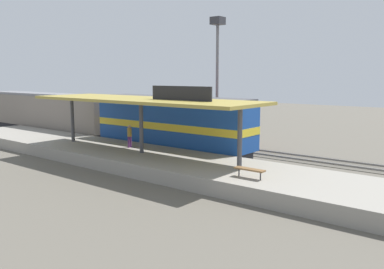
% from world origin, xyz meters
% --- Properties ---
extents(ground_plane, '(120.00, 120.00, 0.00)m').
position_xyz_m(ground_plane, '(2.00, 0.00, 0.00)').
color(ground_plane, '#5B564C').
extents(track_near, '(3.20, 110.00, 0.16)m').
position_xyz_m(track_near, '(0.00, 0.00, 0.03)').
color(track_near, '#4E4941').
rests_on(track_near, ground).
extents(track_far, '(3.20, 110.00, 0.16)m').
position_xyz_m(track_far, '(4.60, 0.00, 0.03)').
color(track_far, '#4E4941').
rests_on(track_far, ground).
extents(platform, '(6.00, 44.00, 0.90)m').
position_xyz_m(platform, '(-4.60, 0.00, 0.45)').
color(platform, gray).
rests_on(platform, ground).
extents(station_canopy, '(5.20, 18.00, 4.70)m').
position_xyz_m(station_canopy, '(-4.60, -0.09, 4.53)').
color(station_canopy, '#47474C').
rests_on(station_canopy, platform).
extents(platform_bench, '(0.44, 1.70, 0.50)m').
position_xyz_m(platform_bench, '(-6.00, -9.50, 1.34)').
color(platform_bench, '#333338').
rests_on(platform_bench, platform).
extents(locomotive, '(2.93, 14.43, 4.44)m').
position_xyz_m(locomotive, '(0.00, 1.26, 2.41)').
color(locomotive, '#28282D').
rests_on(locomotive, track_near).
extents(passenger_carriage_single, '(2.90, 20.00, 4.24)m').
position_xyz_m(passenger_carriage_single, '(0.00, 19.26, 2.31)').
color(passenger_carriage_single, '#28282D').
rests_on(passenger_carriage_single, track_near).
extents(freight_car, '(2.80, 12.00, 3.54)m').
position_xyz_m(freight_car, '(4.60, 3.31, 1.97)').
color(freight_car, '#28282D').
rests_on(freight_car, track_far).
extents(light_mast, '(1.10, 1.10, 11.70)m').
position_xyz_m(light_mast, '(7.80, 2.29, 8.40)').
color(light_mast, slate).
rests_on(light_mast, ground).
extents(person_waiting, '(0.34, 0.34, 1.71)m').
position_xyz_m(person_waiting, '(-3.67, 2.22, 1.85)').
color(person_waiting, '#663375').
rests_on(person_waiting, platform).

